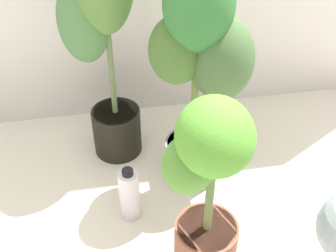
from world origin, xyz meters
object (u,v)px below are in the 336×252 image
potted_plant_front_right (206,188)px  potted_plant_back_center (102,29)px  nutrient_bottle (129,194)px  potted_plant_back_right (200,59)px

potted_plant_front_right → potted_plant_back_center: bearing=111.2°
potted_plant_front_right → nutrient_bottle: (-0.22, 0.26, -0.28)m
potted_plant_front_right → potted_plant_back_right: potted_plant_back_right is taller
potted_plant_back_center → potted_plant_back_right: potted_plant_back_center is taller
potted_plant_back_right → potted_plant_back_center: bearing=146.1°
potted_plant_front_right → nutrient_bottle: potted_plant_front_right is taller
potted_plant_front_right → potted_plant_back_center: size_ratio=0.69×
potted_plant_back_center → nutrient_bottle: (0.04, -0.40, -0.48)m
potted_plant_back_right → nutrient_bottle: 0.57m
potted_plant_back_center → potted_plant_back_right: size_ratio=1.08×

